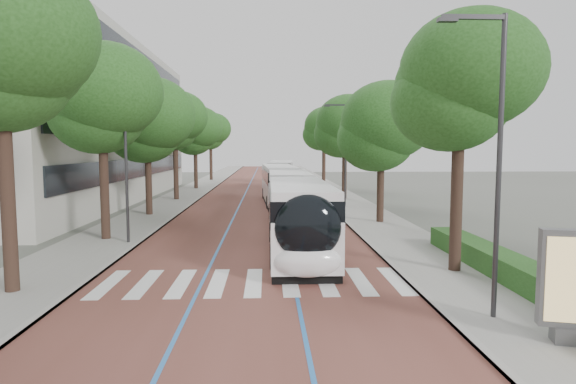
{
  "coord_description": "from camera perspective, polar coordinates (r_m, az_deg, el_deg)",
  "views": [
    {
      "loc": [
        0.68,
        -15.43,
        4.67
      ],
      "look_at": [
        1.76,
        9.53,
        2.4
      ],
      "focal_mm": 30.0,
      "sensor_mm": 36.0,
      "label": 1
    }
  ],
  "objects": [
    {
      "name": "ground",
      "position": [
        16.14,
        -4.9,
        -11.65
      ],
      "size": [
        160.0,
        160.0,
        0.0
      ],
      "primitive_type": "plane",
      "color": "#51544C",
      "rests_on": "ground"
    },
    {
      "name": "road",
      "position": [
        55.63,
        -3.17,
        0.38
      ],
      "size": [
        11.0,
        140.0,
        0.02
      ],
      "primitive_type": "cube",
      "color": "brown",
      "rests_on": "ground"
    },
    {
      "name": "sidewalk_left",
      "position": [
        56.22,
        -10.83,
        0.39
      ],
      "size": [
        4.0,
        140.0,
        0.12
      ],
      "primitive_type": "cube",
      "color": "gray",
      "rests_on": "ground"
    },
    {
      "name": "sidewalk_right",
      "position": [
        56.04,
        4.52,
        0.46
      ],
      "size": [
        4.0,
        140.0,
        0.12
      ],
      "primitive_type": "cube",
      "color": "gray",
      "rests_on": "ground"
    },
    {
      "name": "kerb_left",
      "position": [
        55.98,
        -8.91,
        0.4
      ],
      "size": [
        0.2,
        140.0,
        0.14
      ],
      "primitive_type": "cube",
      "color": "gray",
      "rests_on": "ground"
    },
    {
      "name": "kerb_right",
      "position": [
        55.84,
        2.59,
        0.45
      ],
      "size": [
        0.2,
        140.0,
        0.14
      ],
      "primitive_type": "cube",
      "color": "gray",
      "rests_on": "ground"
    },
    {
      "name": "zebra_crossing",
      "position": [
        17.08,
        -4.07,
        -10.6
      ],
      "size": [
        10.55,
        3.6,
        0.01
      ],
      "color": "silver",
      "rests_on": "ground"
    },
    {
      "name": "lane_line_left",
      "position": [
        55.67,
        -4.82,
        0.38
      ],
      "size": [
        0.12,
        126.0,
        0.01
      ],
      "primitive_type": "cube",
      "color": "#2364B1",
      "rests_on": "road"
    },
    {
      "name": "lane_line_right",
      "position": [
        55.63,
        -1.52,
        0.4
      ],
      "size": [
        0.12,
        126.0,
        0.01
      ],
      "primitive_type": "cube",
      "color": "#2364B1",
      "rests_on": "road"
    },
    {
      "name": "office_building",
      "position": [
        47.94,
        -27.58,
        7.39
      ],
      "size": [
        18.11,
        40.0,
        14.0
      ],
      "color": "#9B9790",
      "rests_on": "ground"
    },
    {
      "name": "hedge",
      "position": [
        18.06,
        25.69,
        -8.61
      ],
      "size": [
        1.2,
        14.0,
        0.8
      ],
      "primitive_type": "cube",
      "color": "#183D15",
      "rests_on": "sidewalk_right"
    },
    {
      "name": "streetlight_near",
      "position": [
        13.78,
        23.15,
        5.4
      ],
      "size": [
        1.82,
        0.2,
        8.0
      ],
      "color": "#303033",
      "rests_on": "sidewalk_right"
    },
    {
      "name": "streetlight_far",
      "position": [
        37.9,
        6.57,
        5.38
      ],
      "size": [
        1.82,
        0.2,
        8.0
      ],
      "color": "#303033",
      "rests_on": "sidewalk_right"
    },
    {
      "name": "lamp_post_left",
      "position": [
        24.4,
        -18.65,
        3.63
      ],
      "size": [
        0.14,
        0.14,
        8.0
      ],
      "primitive_type": "cylinder",
      "color": "#303033",
      "rests_on": "sidewalk_left"
    },
    {
      "name": "trees_left",
      "position": [
        40.87,
        -14.16,
        8.0
      ],
      "size": [
        6.03,
        60.43,
        9.93
      ],
      "color": "black",
      "rests_on": "ground"
    },
    {
      "name": "trees_right",
      "position": [
        39.33,
        7.87,
        7.69
      ],
      "size": [
        5.88,
        47.29,
        9.21
      ],
      "color": "black",
      "rests_on": "ground"
    },
    {
      "name": "lead_bus",
      "position": [
        24.63,
        0.73,
        -1.91
      ],
      "size": [
        2.57,
        18.4,
        3.2
      ],
      "rotation": [
        0.0,
        0.0,
        -0.0
      ],
      "color": "black",
      "rests_on": "ground"
    },
    {
      "name": "bus_queued_0",
      "position": [
        40.43,
        -0.99,
        0.87
      ],
      "size": [
        3.12,
        12.5,
        3.2
      ],
      "rotation": [
        0.0,
        0.0,
        0.05
      ],
      "color": "white",
      "rests_on": "ground"
    },
    {
      "name": "bus_queued_1",
      "position": [
        53.8,
        -0.86,
        1.94
      ],
      "size": [
        3.28,
        12.53,
        3.2
      ],
      "rotation": [
        0.0,
        0.0,
        -0.06
      ],
      "color": "white",
      "rests_on": "ground"
    },
    {
      "name": "ad_panel",
      "position": [
        13.11,
        30.3,
        -9.38
      ],
      "size": [
        1.34,
        0.67,
        2.69
      ],
      "rotation": [
        0.0,
        0.0,
        -0.26
      ],
      "color": "#59595B",
      "rests_on": "sidewalk_right"
    }
  ]
}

